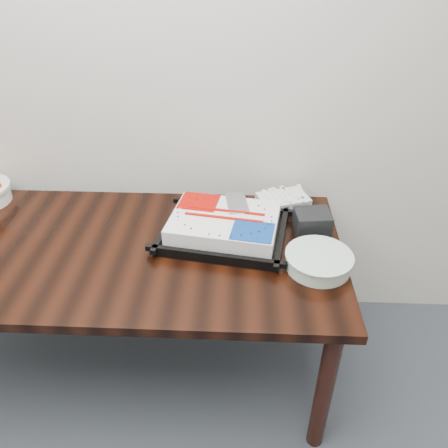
{
  "coord_description": "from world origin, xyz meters",
  "views": [
    {
      "loc": [
        0.47,
        0.56,
        1.85
      ],
      "look_at": [
        0.41,
        2.07,
        0.83
      ],
      "focal_mm": 35.0,
      "sensor_mm": 36.0,
      "label": 1
    }
  ],
  "objects_px": {
    "table": "(129,262)",
    "napkin_box": "(312,223)",
    "plate_stack": "(319,261)",
    "cake_tray": "(224,226)"
  },
  "relations": [
    {
      "from": "napkin_box",
      "to": "plate_stack",
      "type": "bearing_deg",
      "value": -90.24
    },
    {
      "from": "napkin_box",
      "to": "cake_tray",
      "type": "bearing_deg",
      "value": -174.74
    },
    {
      "from": "plate_stack",
      "to": "table",
      "type": "bearing_deg",
      "value": 172.6
    },
    {
      "from": "table",
      "to": "plate_stack",
      "type": "distance_m",
      "value": 0.8
    },
    {
      "from": "cake_tray",
      "to": "napkin_box",
      "type": "height_order",
      "value": "same"
    },
    {
      "from": "table",
      "to": "napkin_box",
      "type": "bearing_deg",
      "value": 9.66
    },
    {
      "from": "table",
      "to": "napkin_box",
      "type": "xyz_separation_m",
      "value": [
        0.78,
        0.13,
        0.14
      ]
    },
    {
      "from": "cake_tray",
      "to": "napkin_box",
      "type": "distance_m",
      "value": 0.38
    },
    {
      "from": "table",
      "to": "napkin_box",
      "type": "height_order",
      "value": "napkin_box"
    },
    {
      "from": "table",
      "to": "napkin_box",
      "type": "relative_size",
      "value": 12.21
    }
  ]
}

